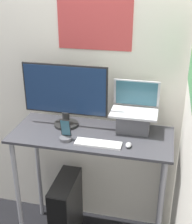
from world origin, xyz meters
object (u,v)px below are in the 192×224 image
at_px(computer_tower, 66,210).
at_px(laptop, 134,117).
at_px(mouse, 128,145).
at_px(monitor, 65,95).
at_px(cell_phone, 65,135).
at_px(keyboard, 98,143).

bearing_deg(computer_tower, laptop, 15.39).
bearing_deg(computer_tower, mouse, -12.05).
bearing_deg(mouse, computer_tower, 167.95).
bearing_deg(mouse, monitor, 157.24).
xyz_separation_m(laptop, monitor, (-0.52, -0.04, 0.14)).
distance_m(cell_phone, computer_tower, 0.80).
xyz_separation_m(monitor, keyboard, (0.31, -0.23, -0.24)).
height_order(cell_phone, computer_tower, cell_phone).
relative_size(laptop, mouse, 5.59).
height_order(keyboard, computer_tower, keyboard).
relative_size(monitor, computer_tower, 1.08).
bearing_deg(computer_tower, cell_phone, -59.95).
height_order(laptop, mouse, laptop).
xyz_separation_m(monitor, cell_phone, (0.07, -0.22, -0.21)).
xyz_separation_m(cell_phone, computer_tower, (-0.07, 0.11, -0.79)).
bearing_deg(laptop, cell_phone, -150.25).
bearing_deg(computer_tower, keyboard, -22.05).
height_order(keyboard, mouse, mouse).
bearing_deg(laptop, monitor, -176.06).
distance_m(laptop, mouse, 0.27).
distance_m(keyboard, computer_tower, 0.83).
distance_m(keyboard, mouse, 0.21).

